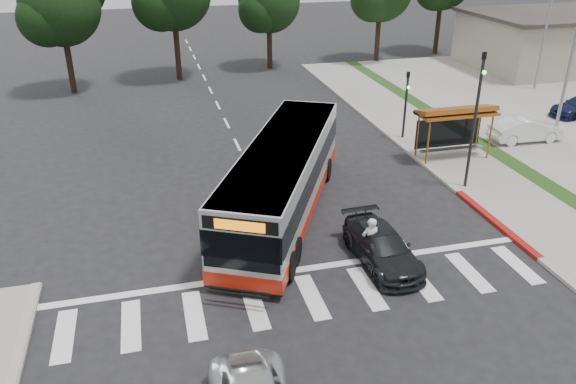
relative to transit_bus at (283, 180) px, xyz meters
name	(u,v)px	position (x,y,z in m)	size (l,w,h in m)	color
ground	(278,227)	(-0.52, -1.10, -1.63)	(140.00, 140.00, 0.00)	black
sidewalk_east	(428,139)	(10.48, 6.90, -1.57)	(4.00, 40.00, 0.12)	gray
curb_east	(397,142)	(8.48, 6.90, -1.55)	(0.30, 40.00, 0.15)	#9E9991
curb_east_red	(495,222)	(8.48, -3.10, -1.55)	(0.32, 6.00, 0.15)	maroon
commercial_building	(555,42)	(29.48, 20.90, 0.57)	(14.00, 10.00, 4.40)	#A39788
building_roof_cap	(561,14)	(29.48, 20.90, 2.92)	(14.60, 10.60, 0.30)	#383330
crosswalk_ladder	(312,297)	(-0.52, -6.10, -1.62)	(18.00, 2.60, 0.01)	silver
bus_shelter	(455,117)	(10.28, 4.01, 0.72)	(4.20, 1.60, 2.86)	#9B5319
traffic_signal_ne_tall	(476,111)	(9.08, 0.39, 2.25)	(0.18, 0.37, 6.50)	black
traffic_signal_ne_short	(406,98)	(9.08, 7.39, 0.85)	(0.18, 0.37, 4.00)	black
lot_light_front	(575,38)	(17.48, 4.90, 4.28)	(1.90, 0.35, 9.01)	gray
lot_light_mid	(550,9)	(23.48, 14.90, 4.28)	(1.90, 0.35, 9.01)	gray
tree_north_b	(270,0)	(5.55, 26.96, 4.03)	(5.72, 5.33, 8.43)	black
tree_north_c	(61,5)	(-10.44, 22.97, 4.66)	(6.16, 5.74, 9.30)	black
transit_bus	(283,180)	(0.00, 0.00, 0.00)	(2.73, 12.61, 3.26)	silver
pedestrian	(370,241)	(2.17, -4.54, -0.70)	(0.68, 0.45, 1.86)	silver
dark_sedan	(382,247)	(2.62, -4.64, -0.98)	(1.81, 4.46, 1.30)	black
parked_car_1	(526,129)	(15.66, 5.13, -0.84)	(1.46, 4.20, 1.38)	silver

